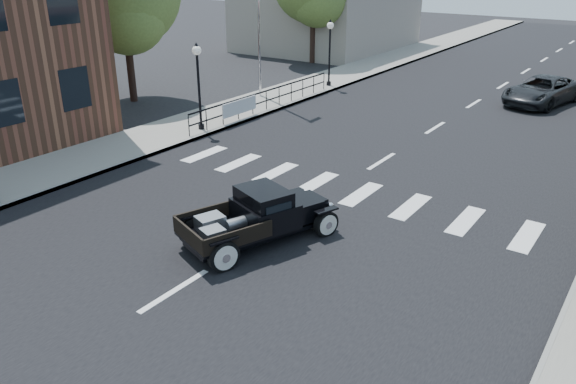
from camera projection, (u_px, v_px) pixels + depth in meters
The scene contains 13 objects.
ground at pixel (259, 238), 14.35m from camera, with size 120.00×120.00×0.00m, color black.
road at pixel (460, 113), 25.66m from camera, with size 14.00×80.00×0.02m, color black.
road_markings at pixel (416, 140), 21.89m from camera, with size 12.00×60.00×0.06m, color silver, non-canonical shape.
sidewalk_left at pixel (305, 88), 30.12m from camera, with size 3.00×80.00×0.15m, color gray.
low_building_left at pixel (328, 14), 42.40m from camera, with size 10.00×12.00×5.00m, color gray.
railing at pixel (266, 99), 25.49m from camera, with size 0.08×10.00×1.00m, color black, non-canonical shape.
banner at pixel (240, 112), 24.01m from camera, with size 0.04×2.20×0.60m, color silver, non-canonical shape.
lamp_post_b at pixel (199, 87), 22.15m from camera, with size 0.36×0.36×3.43m, color black, non-canonical shape.
lamp_post_c at pixel (330, 53), 29.69m from camera, with size 0.36×0.36×3.43m, color black, non-canonical shape.
big_tree_near at pixel (125, 18), 26.22m from camera, with size 5.37×5.37×7.89m, color #4F662B, non-canonical shape.
big_tree_far at pixel (313, 1), 36.01m from camera, with size 5.32×5.32×7.81m, color #4F662B, non-canonical shape.
hotrod_pickup at pixel (258, 216), 13.93m from camera, with size 1.91×4.08×1.42m, color black, non-canonical shape.
second_car at pixel (542, 91), 26.84m from camera, with size 2.19×4.75×1.32m, color black.
Camera 1 is at (7.90, -10.02, 6.71)m, focal length 35.00 mm.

